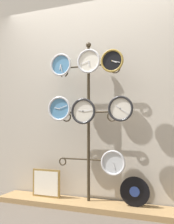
% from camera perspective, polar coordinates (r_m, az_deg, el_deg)
% --- Properties ---
extents(ground_plane, '(12.00, 12.00, 0.00)m').
position_cam_1_polar(ground_plane, '(2.85, -2.82, -22.00)').
color(ground_plane, brown).
extents(shop_wall, '(4.40, 0.04, 2.80)m').
position_cam_1_polar(shop_wall, '(3.26, 1.34, 5.33)').
color(shop_wall, '#BCB2A3').
rests_on(shop_wall, ground_plane).
extents(low_shelf, '(2.20, 0.36, 0.06)m').
position_cam_1_polar(low_shelf, '(3.15, -0.07, -19.57)').
color(low_shelf, '#9E7A4C').
rests_on(low_shelf, ground_plane).
extents(display_stand, '(0.78, 0.38, 1.92)m').
position_cam_1_polar(display_stand, '(3.09, 0.34, -8.23)').
color(display_stand, '#382D1E').
rests_on(display_stand, ground_plane).
extents(clock_top_left, '(0.28, 0.04, 0.28)m').
position_cam_1_polar(clock_top_left, '(3.22, -5.70, 10.17)').
color(clock_top_left, '#4C84B2').
extents(clock_top_center, '(0.29, 0.04, 0.29)m').
position_cam_1_polar(clock_top_center, '(3.08, 0.41, 10.99)').
color(clock_top_center, silver).
extents(clock_top_right, '(0.26, 0.04, 0.26)m').
position_cam_1_polar(clock_top_right, '(2.95, 5.49, 11.02)').
color(clock_top_right, black).
extents(clock_middle_left, '(0.30, 0.04, 0.30)m').
position_cam_1_polar(clock_middle_left, '(3.15, -6.02, 0.72)').
color(clock_middle_left, '#4C84B2').
extents(clock_middle_center, '(0.30, 0.04, 0.30)m').
position_cam_1_polar(clock_middle_center, '(2.98, -0.81, 0.18)').
color(clock_middle_center, silver).
extents(clock_middle_right, '(0.28, 0.04, 0.28)m').
position_cam_1_polar(clock_middle_right, '(2.86, 7.32, 0.74)').
color(clock_middle_right, silver).
extents(clock_bottom_right, '(0.28, 0.04, 0.28)m').
position_cam_1_polar(clock_bottom_right, '(2.90, 5.72, -10.96)').
color(clock_bottom_right, silver).
extents(vinyl_record, '(0.32, 0.01, 0.32)m').
position_cam_1_polar(vinyl_record, '(2.97, 10.32, -16.70)').
color(vinyl_record, black).
rests_on(vinyl_record, low_shelf).
extents(picture_frame, '(0.37, 0.02, 0.33)m').
position_cam_1_polar(picture_frame, '(3.35, -8.88, -15.05)').
color(picture_frame, olive).
rests_on(picture_frame, low_shelf).
extents(price_tag_upper, '(0.04, 0.00, 0.03)m').
position_cam_1_polar(price_tag_upper, '(3.17, -5.11, 7.58)').
color(price_tag_upper, white).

